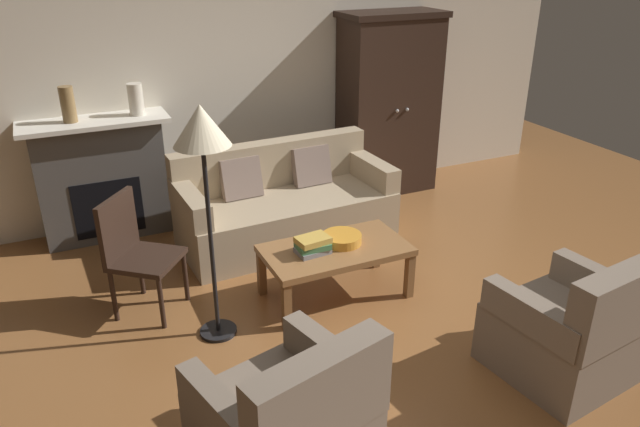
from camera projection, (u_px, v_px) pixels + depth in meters
name	position (u px, v px, depth m)	size (l,w,h in m)	color
ground_plane	(374.00, 321.00, 4.37)	(9.60, 9.60, 0.00)	brown
back_wall	(251.00, 67.00, 5.90)	(7.20, 0.10, 2.80)	silver
fireplace	(102.00, 178.00, 5.44)	(1.26, 0.48, 1.12)	#4C4947
armoire	(388.00, 104.00, 6.35)	(1.06, 0.57, 1.90)	black
couch	(284.00, 207.00, 5.48)	(1.95, 0.93, 0.86)	tan
coffee_table	(335.00, 254.00, 4.55)	(1.10, 0.60, 0.42)	olive
fruit_bowl	(342.00, 239.00, 4.58)	(0.31, 0.31, 0.07)	orange
book_stack	(313.00, 245.00, 4.43)	(0.26, 0.20, 0.13)	gray
mantel_vase_bronze	(68.00, 104.00, 5.06)	(0.12, 0.12, 0.31)	olive
mantel_vase_cream	(136.00, 99.00, 5.28)	(0.13, 0.13, 0.28)	beige
armchair_near_left	(288.00, 422.00, 3.03)	(0.93, 0.93, 0.88)	#756656
armchair_near_right	(570.00, 332.00, 3.73)	(0.86, 0.86, 0.88)	#756656
side_chair_wooden	(134.00, 248.00, 4.32)	(0.62, 0.62, 0.90)	black
floor_lamp	(202.00, 140.00, 3.66)	(0.36, 0.36, 1.65)	black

